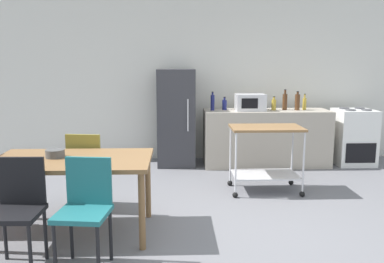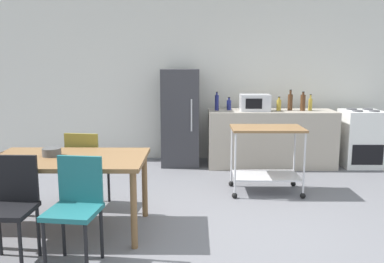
{
  "view_description": "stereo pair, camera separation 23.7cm",
  "coord_description": "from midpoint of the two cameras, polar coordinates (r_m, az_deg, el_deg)",
  "views": [
    {
      "loc": [
        -0.55,
        -3.83,
        1.66
      ],
      "look_at": [
        -0.35,
        1.2,
        0.8
      ],
      "focal_mm": 38.09,
      "sensor_mm": 36.0,
      "label": 1
    },
    {
      "loc": [
        -0.31,
        -3.83,
        1.66
      ],
      "look_at": [
        -0.35,
        1.2,
        0.8
      ],
      "focal_mm": 38.09,
      "sensor_mm": 36.0,
      "label": 2
    }
  ],
  "objects": [
    {
      "name": "microwave",
      "position": [
        6.51,
        7.13,
        4.07
      ],
      "size": [
        0.46,
        0.35,
        0.26
      ],
      "color": "silver",
      "rests_on": "kitchen_counter"
    },
    {
      "name": "bottle_sesame_oil",
      "position": [
        6.69,
        11.88,
        4.15
      ],
      "size": [
        0.08,
        0.08,
        0.33
      ],
      "color": "#4C2D19",
      "rests_on": "kitchen_counter"
    },
    {
      "name": "back_wall",
      "position": [
        7.04,
        1.28,
        7.99
      ],
      "size": [
        8.4,
        0.12,
        2.9
      ],
      "primitive_type": "cube",
      "color": "silver",
      "rests_on": "ground_plane"
    },
    {
      "name": "chair_olive",
      "position": [
        4.75,
        -15.81,
        -4.58
      ],
      "size": [
        0.45,
        0.45,
        0.89
      ],
      "rotation": [
        0.0,
        0.0,
        3.01
      ],
      "color": "olive",
      "rests_on": "ground_plane"
    },
    {
      "name": "bottle_soda",
      "position": [
        6.58,
        3.54,
        3.8
      ],
      "size": [
        0.07,
        0.07,
        0.21
      ],
      "color": "navy",
      "rests_on": "kitchen_counter"
    },
    {
      "name": "dining_table",
      "position": [
        4.11,
        -17.99,
        -4.69
      ],
      "size": [
        1.5,
        0.9,
        0.75
      ],
      "color": "brown",
      "rests_on": "ground_plane"
    },
    {
      "name": "ground_plane",
      "position": [
        4.19,
        3.94,
        -13.64
      ],
      "size": [
        12.0,
        12.0,
        0.0
      ],
      "primitive_type": "plane",
      "color": "slate"
    },
    {
      "name": "chair_teal",
      "position": [
        3.47,
        -16.66,
        -9.89
      ],
      "size": [
        0.45,
        0.45,
        0.89
      ],
      "rotation": [
        0.0,
        0.0,
        -0.12
      ],
      "color": "#1E666B",
      "rests_on": "ground_plane"
    },
    {
      "name": "bottle_hot_sauce",
      "position": [
        6.7,
        13.56,
        4.05
      ],
      "size": [
        0.08,
        0.08,
        0.3
      ],
      "color": "#4C2D19",
      "rests_on": "kitchen_counter"
    },
    {
      "name": "bottle_wine",
      "position": [
        6.78,
        14.51,
        3.83
      ],
      "size": [
        0.06,
        0.06,
        0.26
      ],
      "color": "gold",
      "rests_on": "kitchen_counter"
    },
    {
      "name": "bottle_soy_sauce",
      "position": [
        6.63,
        10.38,
        3.76
      ],
      "size": [
        0.07,
        0.07,
        0.22
      ],
      "color": "gold",
      "rests_on": "kitchen_counter"
    },
    {
      "name": "stove_oven",
      "position": [
        7.12,
        20.79,
        -0.71
      ],
      "size": [
        0.6,
        0.61,
        0.92
      ],
      "color": "white",
      "rests_on": "ground_plane"
    },
    {
      "name": "fruit_bowl",
      "position": [
        4.18,
        -20.17,
        -2.91
      ],
      "size": [
        0.18,
        0.18,
        0.08
      ],
      "primitive_type": "cylinder",
      "color": "#4C4C4C",
      "rests_on": "dining_table"
    },
    {
      "name": "refrigerator",
      "position": [
        6.59,
        -3.26,
        1.96
      ],
      "size": [
        0.6,
        0.63,
        1.55
      ],
      "color": "#333338",
      "rests_on": "ground_plane"
    },
    {
      "name": "chair_black",
      "position": [
        3.67,
        -24.96,
        -9.36
      ],
      "size": [
        0.41,
        0.41,
        0.89
      ],
      "rotation": [
        0.0,
        0.0,
        -0.03
      ],
      "color": "black",
      "rests_on": "ground_plane"
    },
    {
      "name": "kitchen_counter",
      "position": [
        6.67,
        9.31,
        -0.88
      ],
      "size": [
        2.0,
        0.64,
        0.9
      ],
      "primitive_type": "cube",
      "color": "#A89E8E",
      "rests_on": "ground_plane"
    },
    {
      "name": "kitchen_cart",
      "position": [
        5.28,
        9.02,
        -2.3
      ],
      "size": [
        0.91,
        0.57,
        0.85
      ],
      "color": "brown",
      "rests_on": "ground_plane"
    },
    {
      "name": "bottle_sparkling_water",
      "position": [
        6.49,
        1.85,
        4.11
      ],
      "size": [
        0.06,
        0.06,
        0.3
      ],
      "color": "navy",
      "rests_on": "kitchen_counter"
    }
  ]
}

